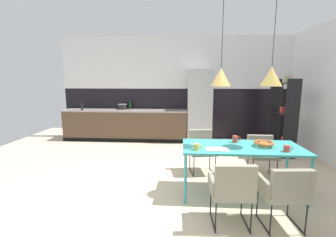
{
  "coord_description": "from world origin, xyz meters",
  "views": [
    {
      "loc": [
        0.23,
        -3.4,
        1.73
      ],
      "look_at": [
        -0.08,
        1.09,
        0.98
      ],
      "focal_mm": 24.57,
      "sensor_mm": 36.0,
      "label": 1
    }
  ],
  "objects_px": {
    "armchair_far_side": "(286,188)",
    "bottle_oil_tall": "(82,106)",
    "fruit_bowl": "(264,143)",
    "cooking_pot": "(123,107)",
    "armchair_head_of_table": "(262,150)",
    "mug_white_ceramic": "(287,149)",
    "open_book": "(217,149)",
    "pendant_lamp_over_table_far": "(271,76)",
    "mug_wide_latte": "(235,139)",
    "pendant_lamp_over_table_near": "(221,77)",
    "mug_glass_clear": "(197,147)",
    "bottle_wine_green": "(130,106)",
    "dining_table": "(242,149)",
    "armchair_corner_seat": "(232,186)",
    "open_shelf_unit": "(283,115)",
    "refrigerator_column": "(200,106)",
    "armchair_facing_counter": "(202,146)"
  },
  "relations": [
    {
      "from": "refrigerator_column",
      "to": "bottle_wine_green",
      "type": "distance_m",
      "value": 2.03
    },
    {
      "from": "armchair_far_side",
      "to": "pendant_lamp_over_table_near",
      "type": "height_order",
      "value": "pendant_lamp_over_table_near"
    },
    {
      "from": "cooking_pot",
      "to": "pendant_lamp_over_table_far",
      "type": "xyz_separation_m",
      "value": [
        3.03,
        -3.24,
        0.82
      ]
    },
    {
      "from": "armchair_head_of_table",
      "to": "mug_glass_clear",
      "type": "bearing_deg",
      "value": 40.58
    },
    {
      "from": "armchair_far_side",
      "to": "pendant_lamp_over_table_near",
      "type": "distance_m",
      "value": 1.65
    },
    {
      "from": "fruit_bowl",
      "to": "open_book",
      "type": "relative_size",
      "value": 0.92
    },
    {
      "from": "fruit_bowl",
      "to": "pendant_lamp_over_table_far",
      "type": "distance_m",
      "value": 0.98
    },
    {
      "from": "fruit_bowl",
      "to": "pendant_lamp_over_table_near",
      "type": "xyz_separation_m",
      "value": [
        -0.67,
        -0.02,
        0.97
      ]
    },
    {
      "from": "armchair_far_side",
      "to": "pendant_lamp_over_table_far",
      "type": "bearing_deg",
      "value": 81.77
    },
    {
      "from": "armchair_far_side",
      "to": "bottle_oil_tall",
      "type": "height_order",
      "value": "bottle_oil_tall"
    },
    {
      "from": "open_book",
      "to": "mug_white_ceramic",
      "type": "height_order",
      "value": "mug_white_ceramic"
    },
    {
      "from": "armchair_facing_counter",
      "to": "bottle_oil_tall",
      "type": "height_order",
      "value": "bottle_oil_tall"
    },
    {
      "from": "open_book",
      "to": "mug_glass_clear",
      "type": "bearing_deg",
      "value": -173.93
    },
    {
      "from": "armchair_far_side",
      "to": "mug_wide_latte",
      "type": "height_order",
      "value": "mug_wide_latte"
    },
    {
      "from": "armchair_corner_seat",
      "to": "mug_glass_clear",
      "type": "height_order",
      "value": "mug_glass_clear"
    },
    {
      "from": "armchair_far_side",
      "to": "mug_glass_clear",
      "type": "bearing_deg",
      "value": 143.89
    },
    {
      "from": "refrigerator_column",
      "to": "open_shelf_unit",
      "type": "relative_size",
      "value": 1.1
    },
    {
      "from": "pendant_lamp_over_table_far",
      "to": "mug_glass_clear",
      "type": "bearing_deg",
      "value": -167.59
    },
    {
      "from": "bottle_oil_tall",
      "to": "open_shelf_unit",
      "type": "relative_size",
      "value": 0.15
    },
    {
      "from": "open_book",
      "to": "pendant_lamp_over_table_near",
      "type": "height_order",
      "value": "pendant_lamp_over_table_near"
    },
    {
      "from": "refrigerator_column",
      "to": "fruit_bowl",
      "type": "bearing_deg",
      "value": -76.61
    },
    {
      "from": "mug_wide_latte",
      "to": "cooking_pot",
      "type": "distance_m",
      "value": 4.0
    },
    {
      "from": "armchair_head_of_table",
      "to": "cooking_pot",
      "type": "height_order",
      "value": "cooking_pot"
    },
    {
      "from": "armchair_corner_seat",
      "to": "dining_table",
      "type": "bearing_deg",
      "value": 68.31
    },
    {
      "from": "open_book",
      "to": "refrigerator_column",
      "type": "bearing_deg",
      "value": 90.58
    },
    {
      "from": "fruit_bowl",
      "to": "bottle_wine_green",
      "type": "height_order",
      "value": "bottle_wine_green"
    },
    {
      "from": "mug_white_ceramic",
      "to": "cooking_pot",
      "type": "bearing_deg",
      "value": 132.98
    },
    {
      "from": "fruit_bowl",
      "to": "cooking_pot",
      "type": "bearing_deg",
      "value": 132.84
    },
    {
      "from": "armchair_corner_seat",
      "to": "pendant_lamp_over_table_far",
      "type": "height_order",
      "value": "pendant_lamp_over_table_far"
    },
    {
      "from": "cooking_pot",
      "to": "bottle_oil_tall",
      "type": "distance_m",
      "value": 1.13
    },
    {
      "from": "armchair_head_of_table",
      "to": "mug_white_ceramic",
      "type": "height_order",
      "value": "mug_white_ceramic"
    },
    {
      "from": "armchair_far_side",
      "to": "bottle_wine_green",
      "type": "height_order",
      "value": "bottle_wine_green"
    },
    {
      "from": "armchair_head_of_table",
      "to": "fruit_bowl",
      "type": "xyz_separation_m",
      "value": [
        -0.23,
        -0.76,
        0.33
      ]
    },
    {
      "from": "fruit_bowl",
      "to": "bottle_wine_green",
      "type": "xyz_separation_m",
      "value": [
        -2.78,
        3.23,
        0.19
      ]
    },
    {
      "from": "bottle_oil_tall",
      "to": "pendant_lamp_over_table_far",
      "type": "height_order",
      "value": "pendant_lamp_over_table_far"
    },
    {
      "from": "dining_table",
      "to": "pendant_lamp_over_table_far",
      "type": "xyz_separation_m",
      "value": [
        0.35,
        -0.01,
        1.08
      ]
    },
    {
      "from": "pendant_lamp_over_table_near",
      "to": "pendant_lamp_over_table_far",
      "type": "relative_size",
      "value": 1.0
    },
    {
      "from": "mug_glass_clear",
      "to": "mug_wide_latte",
      "type": "distance_m",
      "value": 0.78
    },
    {
      "from": "armchair_corner_seat",
      "to": "pendant_lamp_over_table_near",
      "type": "distance_m",
      "value": 1.51
    },
    {
      "from": "mug_glass_clear",
      "to": "pendant_lamp_over_table_far",
      "type": "bearing_deg",
      "value": 12.41
    },
    {
      "from": "mug_white_ceramic",
      "to": "mug_wide_latte",
      "type": "distance_m",
      "value": 0.75
    },
    {
      "from": "cooking_pot",
      "to": "pendant_lamp_over_table_far",
      "type": "bearing_deg",
      "value": -46.9
    },
    {
      "from": "armchair_far_side",
      "to": "bottle_oil_tall",
      "type": "relative_size",
      "value": 2.8
    },
    {
      "from": "dining_table",
      "to": "open_book",
      "type": "distance_m",
      "value": 0.45
    },
    {
      "from": "open_shelf_unit",
      "to": "pendant_lamp_over_table_near",
      "type": "bearing_deg",
      "value": -40.1
    },
    {
      "from": "armchair_far_side",
      "to": "open_book",
      "type": "xyz_separation_m",
      "value": [
        -0.69,
        0.64,
        0.25
      ]
    },
    {
      "from": "mug_glass_clear",
      "to": "bottle_oil_tall",
      "type": "height_order",
      "value": "bottle_oil_tall"
    },
    {
      "from": "armchair_far_side",
      "to": "cooking_pot",
      "type": "distance_m",
      "value": 5.07
    },
    {
      "from": "armchair_far_side",
      "to": "pendant_lamp_over_table_near",
      "type": "bearing_deg",
      "value": 123.96
    },
    {
      "from": "armchair_head_of_table",
      "to": "mug_wide_latte",
      "type": "xyz_separation_m",
      "value": [
        -0.61,
        -0.55,
        0.33
      ]
    }
  ]
}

